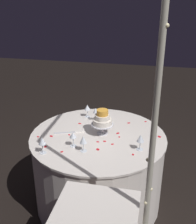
# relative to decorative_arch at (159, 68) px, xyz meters

# --- Properties ---
(ground_plane) EXTENTS (12.00, 12.00, 0.00)m
(ground_plane) POSITION_rel_decorative_arch_xyz_m (-0.00, -0.52, -1.51)
(ground_plane) COLOR black
(decorative_arch) EXTENTS (1.92, 0.06, 2.37)m
(decorative_arch) POSITION_rel_decorative_arch_xyz_m (0.00, 0.00, 0.00)
(decorative_arch) COLOR #B7B29E
(decorative_arch) RESTS_ON ground
(main_table) EXTENTS (1.34, 1.34, 0.80)m
(main_table) POSITION_rel_decorative_arch_xyz_m (-0.00, -0.52, -1.11)
(main_table) COLOR silver
(main_table) RESTS_ON ground
(tiered_cake) EXTENTS (0.22, 0.22, 0.26)m
(tiered_cake) POSITION_rel_decorative_arch_xyz_m (-0.05, -0.49, -0.56)
(tiered_cake) COLOR silver
(tiered_cake) RESTS_ON main_table
(wine_glass_0) EXTENTS (0.06, 0.06, 0.15)m
(wine_glass_0) POSITION_rel_decorative_arch_xyz_m (0.31, -0.59, -0.60)
(wine_glass_0) COLOR silver
(wine_glass_0) RESTS_ON main_table
(wine_glass_1) EXTENTS (0.07, 0.07, 0.15)m
(wine_glass_1) POSITION_rel_decorative_arch_xyz_m (0.18, -0.10, -0.60)
(wine_glass_1) COLOR silver
(wine_glass_1) RESTS_ON main_table
(wine_glass_2) EXTENTS (0.07, 0.07, 0.15)m
(wine_glass_2) POSITION_rel_decorative_arch_xyz_m (0.41, -0.93, -0.60)
(wine_glass_2) COLOR silver
(wine_glass_2) RESTS_ON main_table
(wine_glass_3) EXTENTS (0.06, 0.06, 0.15)m
(wine_glass_3) POSITION_rel_decorative_arch_xyz_m (-0.32, -0.62, -0.60)
(wine_glass_3) COLOR silver
(wine_glass_3) RESTS_ON main_table
(wine_glass_4) EXTENTS (0.07, 0.07, 0.15)m
(wine_glass_4) POSITION_rel_decorative_arch_xyz_m (-0.40, -0.73, -0.60)
(wine_glass_4) COLOR silver
(wine_glass_4) RESTS_ON main_table
(wine_glass_5) EXTENTS (0.06, 0.06, 0.14)m
(wine_glass_5) POSITION_rel_decorative_arch_xyz_m (0.25, -0.70, -0.61)
(wine_glass_5) COLOR silver
(wine_glass_5) RESTS_ON main_table
(cake_knife) EXTENTS (0.12, 0.29, 0.01)m
(cake_knife) POSITION_rel_decorative_arch_xyz_m (-0.00, -0.80, -0.71)
(cake_knife) COLOR silver
(cake_knife) RESTS_ON main_table
(rose_petal_0) EXTENTS (0.03, 0.03, 0.00)m
(rose_petal_0) POSITION_rel_decorative_arch_xyz_m (0.36, -0.77, -0.71)
(rose_petal_0) COLOR red
(rose_petal_0) RESTS_ON main_table
(rose_petal_1) EXTENTS (0.05, 0.05, 0.00)m
(rose_petal_1) POSITION_rel_decorative_arch_xyz_m (-0.10, 0.07, -0.71)
(rose_petal_1) COLOR red
(rose_petal_1) RESTS_ON main_table
(rose_petal_2) EXTENTS (0.03, 0.03, 0.00)m
(rose_petal_2) POSITION_rel_decorative_arch_xyz_m (0.28, -0.15, -0.71)
(rose_petal_2) COLOR red
(rose_petal_2) RESTS_ON main_table
(rose_petal_3) EXTENTS (0.05, 0.04, 0.00)m
(rose_petal_3) POSITION_rel_decorative_arch_xyz_m (-0.08, -0.34, -0.71)
(rose_petal_3) COLOR red
(rose_petal_3) RESTS_ON main_table
(rose_petal_4) EXTENTS (0.05, 0.04, 0.00)m
(rose_petal_4) POSITION_rel_decorative_arch_xyz_m (0.26, -0.47, -0.71)
(rose_petal_4) COLOR red
(rose_petal_4) RESTS_ON main_table
(rose_petal_5) EXTENTS (0.03, 0.03, 0.00)m
(rose_petal_5) POSITION_rel_decorative_arch_xyz_m (0.10, -0.44, -0.71)
(rose_petal_5) COLOR red
(rose_petal_5) RESTS_ON main_table
(rose_petal_6) EXTENTS (0.03, 0.03, 0.00)m
(rose_petal_6) POSITION_rel_decorative_arch_xyz_m (0.14, -0.36, -0.71)
(rose_petal_6) COLOR red
(rose_petal_6) RESTS_ON main_table
(rose_petal_7) EXTENTS (0.03, 0.03, 0.00)m
(rose_petal_7) POSITION_rel_decorative_arch_xyz_m (-0.20, -0.60, -0.71)
(rose_petal_7) COLOR red
(rose_petal_7) RESTS_ON main_table
(rose_petal_8) EXTENTS (0.04, 0.04, 0.00)m
(rose_petal_8) POSITION_rel_decorative_arch_xyz_m (-0.34, -0.26, -0.71)
(rose_petal_8) COLOR red
(rose_petal_8) RESTS_ON main_table
(rose_petal_9) EXTENTS (0.03, 0.03, 0.00)m
(rose_petal_9) POSITION_rel_decorative_arch_xyz_m (0.05, -0.81, -0.71)
(rose_petal_9) COLOR red
(rose_petal_9) RESTS_ON main_table
(rose_petal_10) EXTENTS (0.04, 0.04, 0.00)m
(rose_petal_10) POSITION_rel_decorative_arch_xyz_m (-0.24, -0.63, -0.71)
(rose_petal_10) COLOR red
(rose_petal_10) RESTS_ON main_table
(rose_petal_11) EXTENTS (0.03, 0.04, 0.00)m
(rose_petal_11) POSITION_rel_decorative_arch_xyz_m (-0.21, -0.77, -0.71)
(rose_petal_11) COLOR red
(rose_petal_11) RESTS_ON main_table
(rose_petal_12) EXTENTS (0.03, 0.02, 0.00)m
(rose_petal_12) POSITION_rel_decorative_arch_xyz_m (-0.01, -0.32, -0.71)
(rose_petal_12) COLOR red
(rose_petal_12) RESTS_ON main_table
(rose_petal_13) EXTENTS (0.03, 0.03, 0.00)m
(rose_petal_13) POSITION_rel_decorative_arch_xyz_m (-0.41, -0.09, -0.71)
(rose_petal_13) COLOR red
(rose_petal_13) RESTS_ON main_table
(rose_petal_14) EXTENTS (0.04, 0.03, 0.00)m
(rose_petal_14) POSITION_rel_decorative_arch_xyz_m (0.31, -0.95, -0.71)
(rose_petal_14) COLOR red
(rose_petal_14) RESTS_ON main_table
(rose_petal_15) EXTENTS (0.02, 0.03, 0.00)m
(rose_petal_15) POSITION_rel_decorative_arch_xyz_m (0.13, -0.50, -0.71)
(rose_petal_15) COLOR red
(rose_petal_15) RESTS_ON main_table
(rose_petal_16) EXTENTS (0.04, 0.04, 0.00)m
(rose_petal_16) POSITION_rel_decorative_arch_xyz_m (0.11, -0.97, -0.71)
(rose_petal_16) COLOR red
(rose_petal_16) RESTS_ON main_table
(rose_petal_17) EXTENTS (0.03, 0.03, 0.00)m
(rose_petal_17) POSITION_rel_decorative_arch_xyz_m (0.15, -1.09, -0.71)
(rose_petal_17) COLOR red
(rose_petal_17) RESTS_ON main_table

